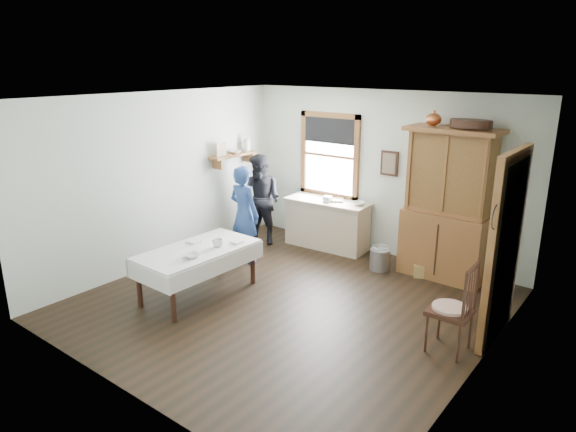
% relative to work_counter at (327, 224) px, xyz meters
% --- Properties ---
extents(room, '(5.01, 5.01, 2.70)m').
position_rel_work_counter_xyz_m(room, '(0.81, -2.15, 0.93)').
color(room, black).
rests_on(room, ground).
extents(window, '(1.18, 0.07, 1.48)m').
position_rel_work_counter_xyz_m(window, '(-0.19, 0.32, 1.21)').
color(window, white).
rests_on(window, room).
extents(doorway, '(0.09, 1.14, 2.22)m').
position_rel_work_counter_xyz_m(doorway, '(3.26, -1.30, 0.74)').
color(doorway, '#423B2F').
rests_on(doorway, room).
extents(wall_shelf, '(0.24, 1.00, 0.44)m').
position_rel_work_counter_xyz_m(wall_shelf, '(-1.56, -0.61, 1.15)').
color(wall_shelf, brown).
rests_on(wall_shelf, room).
extents(framed_picture, '(0.30, 0.04, 0.40)m').
position_rel_work_counter_xyz_m(framed_picture, '(0.96, 0.31, 1.13)').
color(framed_picture, '#341B12').
rests_on(framed_picture, room).
extents(rug_beater, '(0.01, 0.27, 0.27)m').
position_rel_work_counter_xyz_m(rug_beater, '(3.26, -1.85, 1.30)').
color(rug_beater, black).
rests_on(rug_beater, room).
extents(work_counter, '(1.50, 0.65, 0.84)m').
position_rel_work_counter_xyz_m(work_counter, '(0.00, 0.00, 0.00)').
color(work_counter, tan).
rests_on(work_counter, room).
extents(china_hutch, '(1.32, 0.65, 2.24)m').
position_rel_work_counter_xyz_m(china_hutch, '(2.08, -0.00, 0.70)').
color(china_hutch, brown).
rests_on(china_hutch, room).
extents(dining_table, '(0.95, 1.72, 0.68)m').
position_rel_work_counter_xyz_m(dining_table, '(-0.34, -2.68, -0.08)').
color(dining_table, silver).
rests_on(dining_table, room).
extents(spindle_chair, '(0.50, 0.50, 1.07)m').
position_rel_work_counter_xyz_m(spindle_chair, '(2.94, -1.97, 0.11)').
color(spindle_chair, '#341B12').
rests_on(spindle_chair, room).
extents(pail, '(0.36, 0.36, 0.33)m').
position_rel_work_counter_xyz_m(pail, '(1.22, -0.35, -0.25)').
color(pail, gray).
rests_on(pail, room).
extents(wicker_basket, '(0.40, 0.35, 0.20)m').
position_rel_work_counter_xyz_m(wicker_basket, '(1.89, -0.16, -0.32)').
color(wicker_basket, '#AA844D').
rests_on(wicker_basket, room).
extents(woman_blue, '(0.56, 0.38, 1.46)m').
position_rel_work_counter_xyz_m(woman_blue, '(-0.69, -1.36, 0.31)').
color(woman_blue, navy).
rests_on(woman_blue, room).
extents(figure_dark, '(0.75, 0.60, 1.47)m').
position_rel_work_counter_xyz_m(figure_dark, '(-1.05, -0.52, 0.31)').
color(figure_dark, black).
rests_on(figure_dark, room).
extents(table_cup_a, '(0.17, 0.17, 0.11)m').
position_rel_work_counter_xyz_m(table_cup_a, '(-0.17, -2.45, 0.31)').
color(table_cup_a, silver).
rests_on(table_cup_a, dining_table).
extents(table_cup_b, '(0.14, 0.14, 0.10)m').
position_rel_work_counter_xyz_m(table_cup_b, '(-0.19, -2.48, 0.31)').
color(table_cup_b, silver).
rests_on(table_cup_b, dining_table).
extents(table_bowl, '(0.25, 0.25, 0.06)m').
position_rel_work_counter_xyz_m(table_bowl, '(-0.16, -2.95, 0.29)').
color(table_bowl, silver).
rests_on(table_bowl, dining_table).
extents(counter_book, '(0.26, 0.28, 0.02)m').
position_rel_work_counter_xyz_m(counter_book, '(0.05, 0.05, 0.43)').
color(counter_book, brown).
rests_on(counter_book, work_counter).
extents(counter_bowl, '(0.23, 0.23, 0.06)m').
position_rel_work_counter_xyz_m(counter_bowl, '(0.57, 0.06, 0.45)').
color(counter_bowl, silver).
rests_on(counter_bowl, work_counter).
extents(shelf_bowl, '(0.22, 0.22, 0.05)m').
position_rel_work_counter_xyz_m(shelf_bowl, '(-1.56, -0.60, 1.18)').
color(shelf_bowl, silver).
rests_on(shelf_bowl, wall_shelf).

